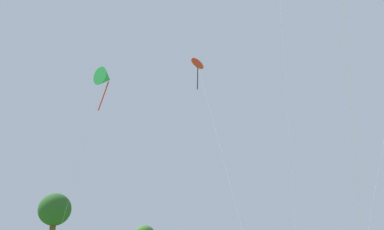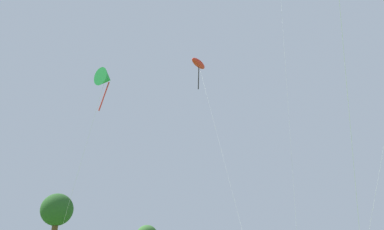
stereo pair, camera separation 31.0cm
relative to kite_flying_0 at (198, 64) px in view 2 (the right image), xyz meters
name	(u,v)px [view 2 (the right image)]	position (x,y,z in m)	size (l,w,h in m)	color
kite_flying_0	(198,64)	(0.00, 0.00, 0.00)	(8.58, 8.78, 20.15)	silver
kite_flying_2	(105,79)	(-3.40, -9.39, -4.57)	(6.70, 2.07, 15.78)	silver
park_tree_0	(57,211)	(-15.63, -2.62, -14.02)	(3.32, 3.32, 7.31)	brown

